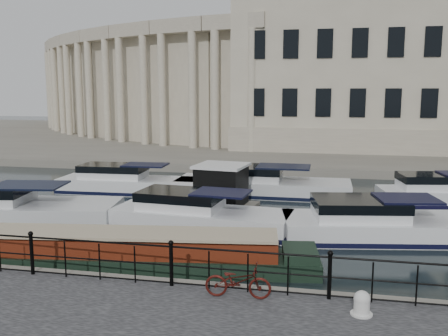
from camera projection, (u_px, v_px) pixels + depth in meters
The scene contains 9 objects.
ground_plane at pixel (195, 275), 15.20m from camera, with size 160.00×160.00×0.00m, color black.
far_bank at pixel (291, 140), 52.86m from camera, with size 120.00×42.00×0.55m, color #6B665B.
railing at pixel (171, 262), 12.84m from camera, with size 24.14×0.14×1.22m.
civic_building at pixel (279, 74), 47.85m from camera, with size 53.55×31.84×16.85m.
bicycle at pixel (238, 281), 12.13m from camera, with size 0.57×1.62×0.85m, color #3F0F0B.
mooring_bollard at pixel (362, 304), 11.23m from camera, with size 0.50×0.50×0.56m.
narrowboat at pixel (112, 257), 15.73m from camera, with size 13.11×3.49×1.48m.
harbour_hut at pixel (222, 189), 23.50m from camera, with size 3.40×2.96×2.19m.
cabin_cruisers at pixel (209, 203), 23.07m from camera, with size 27.47×11.27×1.99m.
Camera 1 is at (3.86, -14.01, 5.59)m, focal length 40.00 mm.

